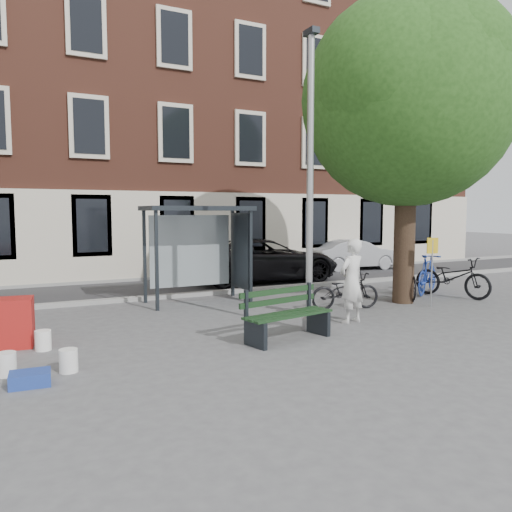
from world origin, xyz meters
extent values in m
plane|color=#4C4C4F|center=(0.00, 0.00, 0.00)|extent=(90.00, 90.00, 0.00)
cube|color=#28282B|center=(0.00, 7.00, 0.01)|extent=(40.00, 4.00, 0.01)
cube|color=gray|center=(0.00, 5.00, 0.06)|extent=(40.00, 0.25, 0.12)
cube|color=gray|center=(0.00, 9.00, 0.06)|extent=(40.00, 0.25, 0.12)
cube|color=brown|center=(0.00, 13.00, 7.00)|extent=(30.00, 8.00, 14.00)
cylinder|color=#9EA0A3|center=(0.00, 0.00, 3.00)|extent=(0.14, 0.14, 6.00)
cylinder|color=#9EA0A3|center=(0.00, 0.00, 0.12)|extent=(0.28, 0.28, 0.24)
cube|color=#1E2328|center=(0.00, 0.00, 6.05)|extent=(0.18, 0.35, 0.12)
cylinder|color=black|center=(4.00, 1.50, 1.70)|extent=(0.56, 0.56, 3.40)
sphere|color=#1F4615|center=(4.00, 1.50, 5.40)|extent=(5.60, 5.60, 5.60)
sphere|color=#1F4615|center=(4.90, 1.90, 5.90)|extent=(3.92, 3.92, 3.92)
sphere|color=#1F4615|center=(3.20, 1.20, 5.70)|extent=(4.20, 4.20, 4.20)
sphere|color=#1F4615|center=(4.20, 0.60, 6.00)|extent=(3.64, 3.64, 3.64)
cube|color=#1E2328|center=(-2.30, 3.40, 1.25)|extent=(0.08, 0.08, 2.50)
cube|color=#1E2328|center=(0.30, 3.40, 1.25)|extent=(0.08, 0.08, 2.50)
cube|color=#1E2328|center=(-2.30, 4.60, 1.25)|extent=(0.08, 0.08, 2.50)
cube|color=#1E2328|center=(0.30, 4.60, 1.25)|extent=(0.08, 0.08, 2.50)
cube|color=#1E2328|center=(-1.00, 4.00, 2.56)|extent=(2.85, 1.45, 0.12)
cube|color=#8C999E|center=(-1.00, 4.60, 1.38)|extent=(2.34, 0.04, 2.00)
cube|color=#1E2328|center=(0.30, 4.00, 1.38)|extent=(0.12, 1.14, 2.12)
cube|color=#D84C19|center=(0.37, 4.00, 1.38)|extent=(0.02, 0.90, 1.62)
imported|color=silver|center=(1.20, 0.13, 0.94)|extent=(0.77, 0.60, 1.88)
cube|color=#1E2328|center=(-1.62, -0.74, 0.24)|extent=(0.20, 0.60, 0.49)
cube|color=#1E2328|center=(-0.04, -0.42, 0.24)|extent=(0.20, 0.60, 0.49)
cube|color=black|center=(-0.79, -0.77, 0.51)|extent=(1.88, 0.50, 0.04)
cube|color=black|center=(-0.83, -0.58, 0.51)|extent=(1.88, 0.50, 0.04)
cube|color=black|center=(-0.87, -0.39, 0.51)|extent=(1.88, 0.50, 0.04)
cube|color=black|center=(-0.89, -0.28, 0.72)|extent=(1.86, 0.43, 0.11)
cube|color=black|center=(-0.89, -0.28, 0.92)|extent=(1.86, 0.43, 0.11)
imported|color=black|center=(2.00, 1.43, 0.47)|extent=(1.90, 1.00, 0.95)
imported|color=navy|center=(5.70, 2.29, 0.60)|extent=(1.99, 1.49, 1.19)
imported|color=black|center=(5.90, 1.53, 0.59)|extent=(1.45, 2.36, 1.17)
imported|color=black|center=(4.54, 1.93, 0.62)|extent=(1.54, 2.08, 1.24)
imported|color=black|center=(2.51, 6.90, 0.76)|extent=(5.57, 2.72, 1.52)
imported|color=#A4A5AB|center=(7.69, 8.40, 0.64)|extent=(4.02, 1.70, 1.29)
cube|color=#9F1715|center=(-5.68, 1.29, 0.45)|extent=(0.97, 0.71, 0.90)
cube|color=navy|center=(-5.40, -1.10, 0.10)|extent=(0.58, 0.44, 0.20)
cylinder|color=white|center=(-5.69, -0.48, 0.18)|extent=(0.31, 0.31, 0.36)
cylinder|color=white|center=(-5.10, 0.79, 0.18)|extent=(0.33, 0.33, 0.36)
cylinder|color=white|center=(-4.83, -0.70, 0.18)|extent=(0.29, 0.29, 0.36)
cylinder|color=#9EA0A3|center=(4.22, 0.71, 0.87)|extent=(0.04, 0.04, 1.74)
cube|color=gold|center=(4.22, 0.71, 1.60)|extent=(0.31, 0.10, 0.41)
camera|label=1|loc=(-5.62, -8.72, 2.47)|focal=35.00mm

